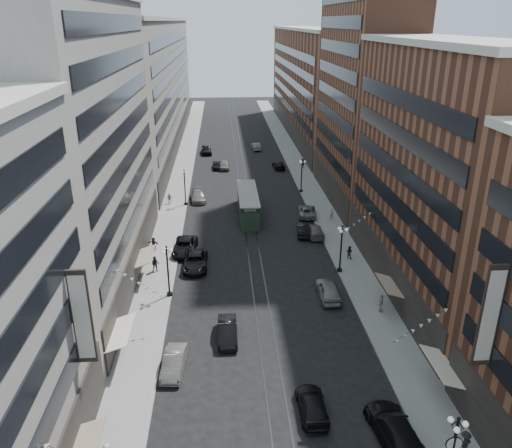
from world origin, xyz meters
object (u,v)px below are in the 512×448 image
object	(u,v)px
car_11	(307,211)
car_extra_1	(224,165)
lamppost_se_far	(341,247)
lamppost_se_mid	(302,174)
pedestrian_9	(303,163)
car_12	(279,165)
pedestrian_8	(331,213)
car_2	(195,261)
pedestrian_5	(154,243)
car_13	(217,165)
lamppost_sw_far	(168,269)
car_8	(198,196)
pedestrian_7	(349,252)
car_9	(206,150)
pedestrian_3	(465,443)
car_1	(174,362)
car_10	(303,230)
car_4	(328,290)
car_6	(312,405)
streetcar	(248,205)
car_7	(185,246)
car_5	(227,331)
car_3	(395,429)
pedestrian_6	(170,198)
car_14	(256,146)
pedestrian_2	(155,264)
lamppost_sw_mid	(185,186)
car_extra_0	(315,231)

from	to	relation	value
car_11	car_extra_1	distance (m)	27.79
lamppost_se_far	lamppost_se_mid	size ratio (longest dim) A/B	1.00
pedestrian_9	car_11	bearing A→B (deg)	-88.49
car_12	pedestrian_8	world-z (taller)	pedestrian_8
car_2	car_12	size ratio (longest dim) A/B	1.20
pedestrian_5	car_13	bearing A→B (deg)	97.98
lamppost_sw_far	car_13	distance (m)	47.32
car_12	car_8	bearing A→B (deg)	46.41
pedestrian_7	car_8	bearing A→B (deg)	-16.30
car_13	pedestrian_7	distance (m)	42.77
car_9	pedestrian_3	bearing A→B (deg)	-81.34
car_1	car_12	world-z (taller)	car_1
car_8	car_10	xyz separation A→B (m)	(14.21, -14.43, -0.03)
car_2	car_4	xyz separation A→B (m)	(13.66, -7.54, 0.06)
car_13	car_6	bearing A→B (deg)	-86.68
streetcar	car_11	world-z (taller)	streetcar
lamppost_se_mid	pedestrian_8	world-z (taller)	lamppost_se_mid
lamppost_se_far	pedestrian_7	distance (m)	4.25
car_12	car_2	bearing A→B (deg)	67.19
car_8	car_13	xyz separation A→B (m)	(2.91, 17.94, -0.06)
lamppost_se_mid	car_9	size ratio (longest dim) A/B	1.06
car_7	car_8	world-z (taller)	car_7
car_5	car_10	world-z (taller)	car_5
car_3	car_5	xyz separation A→B (m)	(-10.89, 12.26, -0.10)
car_2	pedestrian_6	distance (m)	22.00
car_11	pedestrian_7	bearing A→B (deg)	107.21
car_8	car_14	distance (m)	34.28
car_11	pedestrian_8	xyz separation A→B (m)	(3.06, -2.04, 0.34)
lamppost_sw_far	car_extra_1	size ratio (longest dim) A/B	1.24
pedestrian_6	pedestrian_2	bearing A→B (deg)	85.36
car_5	car_14	distance (m)	69.50
car_4	car_13	bearing A→B (deg)	-76.15
car_1	car_5	size ratio (longest dim) A/B	0.96
pedestrian_3	car_13	world-z (taller)	pedestrian_3
lamppost_sw_far	pedestrian_2	size ratio (longest dim) A/B	3.02
streetcar	car_12	size ratio (longest dim) A/B	2.57
lamppost_sw_mid	pedestrian_6	bearing A→B (deg)	163.96
car_7	lamppost_sw_mid	bearing A→B (deg)	97.04
car_14	pedestrian_7	world-z (taller)	pedestrian_7
car_extra_1	car_13	bearing A→B (deg)	167.59
lamppost_se_far	car_14	world-z (taller)	lamppost_se_far
car_2	car_11	xyz separation A→B (m)	(15.26, 15.19, -0.06)
pedestrian_5	car_extra_0	world-z (taller)	pedestrian_5
lamppost_se_far	pedestrian_5	bearing A→B (deg)	161.30
pedestrian_5	car_7	bearing A→B (deg)	7.39
car_11	pedestrian_3	bearing A→B (deg)	100.90
car_7	car_11	distance (m)	20.01
lamppost_se_mid	car_9	distance (m)	31.19
car_6	pedestrian_3	bearing A→B (deg)	153.99
car_12	lamppost_sw_mid	bearing A→B (deg)	46.34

